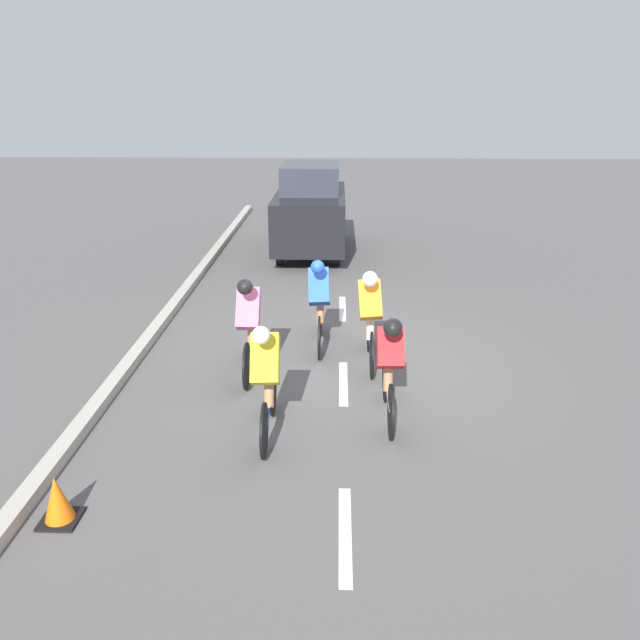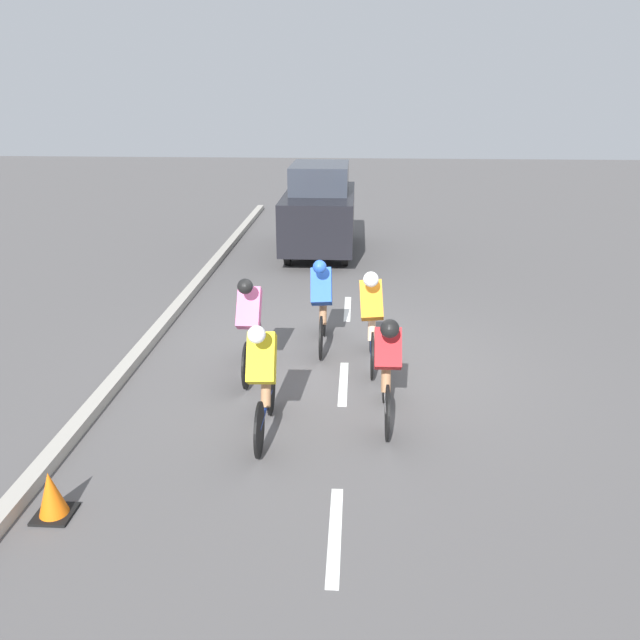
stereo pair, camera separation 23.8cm
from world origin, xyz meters
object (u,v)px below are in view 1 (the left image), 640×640
(cyclist_blue, at_px, (319,301))
(traffic_cone, at_px, (57,500))
(cyclist_pink, at_px, (249,324))
(support_car, at_px, (311,210))
(cyclist_orange, at_px, (370,315))
(cyclist_red, at_px, (390,365))
(cyclist_yellow, at_px, (266,377))

(cyclist_blue, distance_m, traffic_cone, 5.00)
(cyclist_pink, bearing_deg, traffic_cone, 66.85)
(support_car, bearing_deg, cyclist_orange, 99.72)
(cyclist_red, relative_size, cyclist_yellow, 1.00)
(cyclist_red, height_order, support_car, support_car)
(cyclist_pink, height_order, support_car, support_car)
(cyclist_red, xyz_separation_m, cyclist_yellow, (1.46, 0.44, 0.03))
(cyclist_red, relative_size, cyclist_pink, 1.00)
(cyclist_red, distance_m, cyclist_yellow, 1.52)
(traffic_cone, bearing_deg, cyclist_pink, -113.15)
(cyclist_orange, distance_m, support_car, 7.00)
(cyclist_yellow, distance_m, cyclist_blue, 2.81)
(cyclist_red, height_order, cyclist_blue, cyclist_blue)
(cyclist_red, bearing_deg, support_car, -81.09)
(cyclist_pink, distance_m, support_car, 7.35)
(cyclist_orange, bearing_deg, cyclist_red, 95.53)
(cyclist_yellow, height_order, cyclist_blue, cyclist_blue)
(cyclist_orange, relative_size, support_car, 0.44)
(cyclist_orange, height_order, cyclist_red, cyclist_orange)
(cyclist_yellow, bearing_deg, cyclist_blue, -100.87)
(cyclist_yellow, distance_m, traffic_cone, 2.51)
(cyclist_orange, distance_m, cyclist_yellow, 2.48)
(cyclist_red, bearing_deg, cyclist_pink, -33.37)
(cyclist_orange, height_order, support_car, support_car)
(cyclist_orange, height_order, cyclist_yellow, cyclist_orange)
(cyclist_blue, xyz_separation_m, cyclist_pink, (0.96, 1.07, 0.01))
(traffic_cone, bearing_deg, cyclist_orange, -130.06)
(cyclist_yellow, relative_size, cyclist_pink, 1.00)
(traffic_cone, bearing_deg, support_car, -100.44)
(cyclist_pink, bearing_deg, support_car, -94.26)
(cyclist_yellow, bearing_deg, cyclist_orange, -121.48)
(cyclist_yellow, distance_m, cyclist_pink, 1.74)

